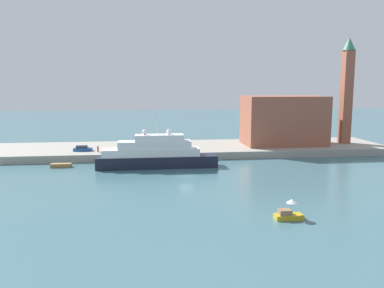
% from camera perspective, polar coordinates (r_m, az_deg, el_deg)
% --- Properties ---
extents(ground, '(400.00, 400.00, 0.00)m').
position_cam_1_polar(ground, '(77.46, -0.85, -4.63)').
color(ground, '#3D6670').
extents(quay_dock, '(110.00, 21.70, 1.75)m').
position_cam_1_polar(quay_dock, '(103.53, -2.45, -0.77)').
color(quay_dock, gray).
rests_on(quay_dock, ground).
extents(large_yacht, '(25.68, 4.47, 10.96)m').
position_cam_1_polar(large_yacht, '(85.29, -5.26, -1.50)').
color(large_yacht, black).
rests_on(large_yacht, ground).
extents(small_motorboat, '(3.70, 1.67, 2.71)m').
position_cam_1_polar(small_motorboat, '(54.85, 13.64, -9.60)').
color(small_motorboat, '#B7991E').
rests_on(small_motorboat, ground).
extents(work_barge, '(4.29, 1.57, 0.83)m').
position_cam_1_polar(work_barge, '(90.07, -18.25, -2.92)').
color(work_barge, olive).
rests_on(work_barge, ground).
extents(harbor_building, '(20.99, 12.06, 12.84)m').
position_cam_1_polar(harbor_building, '(108.42, 13.00, 3.32)').
color(harbor_building, '#93513D').
rests_on(harbor_building, quay_dock).
extents(bell_tower, '(3.31, 3.31, 28.14)m').
position_cam_1_polar(bell_tower, '(115.30, 21.30, 7.54)').
color(bell_tower, '#93513D').
rests_on(bell_tower, quay_dock).
extents(parked_car, '(4.46, 1.74, 1.31)m').
position_cam_1_polar(parked_car, '(99.24, -15.40, -0.65)').
color(parked_car, '#1E4C99').
rests_on(parked_car, quay_dock).
extents(person_figure, '(0.36, 0.36, 1.59)m').
position_cam_1_polar(person_figure, '(96.75, -13.33, -0.70)').
color(person_figure, maroon).
rests_on(person_figure, quay_dock).
extents(mooring_bollard, '(0.52, 0.52, 0.61)m').
position_cam_1_polar(mooring_bollard, '(94.78, 0.11, -0.91)').
color(mooring_bollard, black).
rests_on(mooring_bollard, quay_dock).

